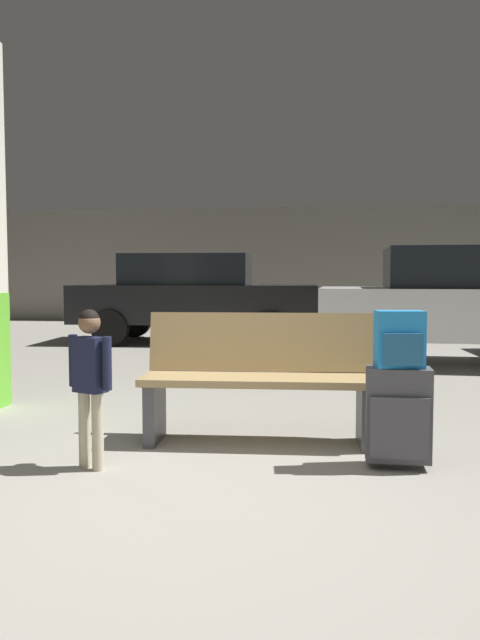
% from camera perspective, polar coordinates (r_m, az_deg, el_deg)
% --- Properties ---
extents(ground_plane, '(18.00, 18.00, 0.10)m').
position_cam_1_polar(ground_plane, '(7.16, 1.05, -5.69)').
color(ground_plane, gray).
extents(garage_back_wall, '(18.00, 0.12, 2.80)m').
position_cam_1_polar(garage_back_wall, '(15.90, 4.34, 4.86)').
color(garage_back_wall, gray).
rests_on(garage_back_wall, ground_plane).
extents(bench, '(1.62, 0.59, 0.89)m').
position_cam_1_polar(bench, '(4.48, 1.69, -5.15)').
color(bench, tan).
rests_on(bench, ground_plane).
extents(suitcase, '(0.39, 0.24, 0.60)m').
position_cam_1_polar(suitcase, '(4.00, 13.82, -8.15)').
color(suitcase, '#4C4C51').
rests_on(suitcase, ground_plane).
extents(backpack_bright, '(0.30, 0.22, 0.34)m').
position_cam_1_polar(backpack_bright, '(3.93, 13.94, -1.72)').
color(backpack_bright, '#268CD8').
rests_on(backpack_bright, suitcase).
extents(child, '(0.30, 0.24, 0.95)m').
position_cam_1_polar(child, '(3.92, -13.12, -4.43)').
color(child, beige).
rests_on(child, ground_plane).
extents(parked_car_near, '(4.17, 1.93, 1.51)m').
position_cam_1_polar(parked_car_near, '(8.84, 20.31, 1.48)').
color(parked_car_near, silver).
rests_on(parked_car_near, ground_plane).
extents(parked_car_far, '(4.16, 1.91, 1.51)m').
position_cam_1_polar(parked_car_far, '(11.13, -4.04, 2.18)').
color(parked_car_far, black).
rests_on(parked_car_far, ground_plane).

